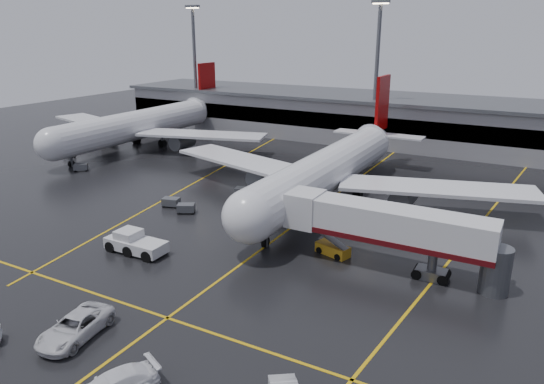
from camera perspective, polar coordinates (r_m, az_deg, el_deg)
The scene contains 19 objects.
ground at distance 56.46m, azimuth 2.76°, elevation -3.62°, with size 220.00×220.00×0.00m, color black.
apron_line_centre at distance 56.46m, azimuth 2.76°, elevation -3.61°, with size 0.25×90.00×0.02m, color gold.
apron_line_stop at distance 39.89m, azimuth -11.73°, elevation -13.76°, with size 60.00×0.25×0.02m, color gold.
apron_line_left at distance 74.49m, azimuth -7.72°, elevation 1.62°, with size 0.25×70.00×0.02m, color gold.
apron_line_right at distance 61.10m, azimuth 22.46°, elevation -3.31°, with size 0.25×70.00×0.02m, color gold.
terminal at distance 99.29m, azimuth 15.20°, elevation 7.81°, with size 122.00×19.00×8.60m.
light_mast_left at distance 112.33m, azimuth -8.73°, elevation 14.55°, with size 3.00×1.20×25.45m.
light_mast_mid at distance 93.74m, azimuth 11.76°, elevation 13.75°, with size 3.00×1.20×25.45m.
main_airliner at distance 63.58m, azimuth 6.68°, elevation 2.76°, with size 48.80×45.60×14.10m.
second_airliner at distance 96.12m, azimuth -14.37°, elevation 7.49°, with size 48.80×45.60×14.10m.
jet_bridge at distance 45.90m, azimuth 12.91°, elevation -4.00°, with size 19.90×3.40×6.05m.
pushback_tractor at distance 50.99m, azimuth -15.24°, elevation -5.63°, with size 6.24×2.70×2.23m.
belt_loader at distance 49.20m, azimuth 6.88°, elevation -6.44°, with size 3.61×2.33×2.12m.
service_van_a at distance 39.10m, azimuth -21.36°, elevation -14.01°, with size 2.77×6.00×1.67m, color silver.
baggage_cart_a at distance 60.33m, azimuth -9.69°, elevation -1.79°, with size 2.38×2.09×1.12m.
baggage_cart_b at distance 62.82m, azimuth -11.34°, elevation -1.09°, with size 2.27×1.77×1.12m.
baggage_cart_c at distance 65.67m, azimuth -3.30°, elevation 0.08°, with size 2.26×1.76×1.12m.
baggage_cart_d at distance 92.50m, azimuth -21.95°, elevation 4.08°, with size 2.20×1.63×1.12m.
baggage_cart_e at distance 82.58m, azimuth -20.80°, elevation 2.66°, with size 2.37×2.28×1.12m.
Camera 1 is at (22.88, -47.28, 20.72)m, focal length 33.32 mm.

